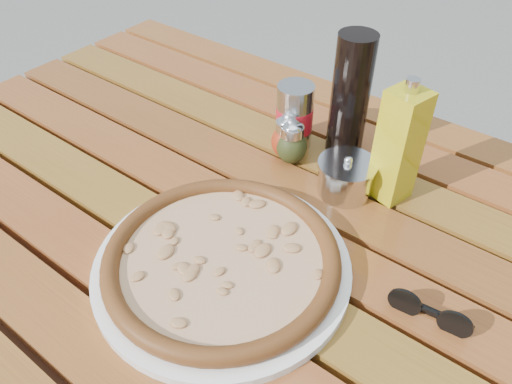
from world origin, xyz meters
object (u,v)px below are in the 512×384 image
Objects in this scene: olive_oil_cruet at (399,146)px; table at (249,245)px; parmesan_tin at (346,177)px; soda_can at (294,116)px; pepper_shaker at (287,138)px; pizza at (222,259)px; plate at (222,266)px; dark_bottle at (350,96)px; sunglasses at (429,313)px; oregano_shaker at (292,143)px.

table is at bearing -130.98° from olive_oil_cruet.
soda_can is at bearing 156.58° from parmesan_tin.
parmesan_tin is (0.13, -0.02, -0.01)m from pepper_shaker.
pizza is 0.29m from pepper_shaker.
dark_bottle reaches higher than plate.
dark_bottle is at bearing 48.41° from pepper_shaker.
table is 11.59× the size of parmesan_tin.
sunglasses is at bearing -43.78° from dark_bottle.
soda_can reaches higher than sunglasses.
pepper_shaker is at bearing -74.56° from soda_can.
pizza is 0.32m from olive_oil_cruet.
soda_can is at bearing 106.52° from plate.
plate is at bearing -76.11° from oregano_shaker.
dark_bottle is 1.05× the size of olive_oil_cruet.
sunglasses is (0.35, -0.18, -0.02)m from pepper_shaker.
soda_can is 0.16m from parmesan_tin.
pepper_shaker is at bearing 106.68° from pizza.
plate is (0.04, -0.11, 0.08)m from table.
sunglasses is (0.31, -0.02, 0.09)m from table.
soda_can is at bearing -153.17° from dark_bottle.
pepper_shaker is at bearing -131.59° from dark_bottle.
table is 0.20m from parmesan_tin.
plate is 2.98× the size of parmesan_tin.
plate is 0.28m from oregano_shaker.
table is at bearing -76.07° from pepper_shaker.
parmesan_tin is (0.09, 0.14, 0.11)m from table.
soda_can is 1.09× the size of sunglasses.
dark_bottle is 0.15m from parmesan_tin.
pepper_shaker is 0.13m from dark_bottle.
oregano_shaker is at bearing -59.85° from soda_can.
plate is 1.64× the size of dark_bottle.
plate is 1.71× the size of olive_oil_cruet.
parmesan_tin is (0.05, 0.25, 0.01)m from pizza.
soda_can reaches higher than pepper_shaker.
olive_oil_cruet reaches higher than pizza.
table is 17.07× the size of pepper_shaker.
pizza is at bearing -69.55° from table.
pepper_shaker is at bearing 106.68° from plate.
table is at bearing -97.55° from dark_bottle.
table is 0.16m from pizza.
sunglasses is at bearing -3.50° from table.
dark_bottle is 0.14m from olive_oil_cruet.
parmesan_tin reaches higher than sunglasses.
pizza is 0.33m from soda_can.
sunglasses is at bearing -52.52° from olive_oil_cruet.
oregano_shaker is 0.68× the size of parmesan_tin.
plate is 0.37m from dark_bottle.
soda_can reaches higher than oregano_shaker.
plate is 0.28m from sunglasses.
dark_bottle reaches higher than parmesan_tin.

